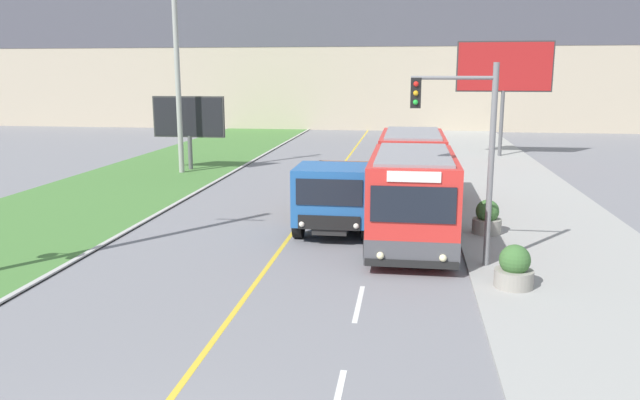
{
  "coord_description": "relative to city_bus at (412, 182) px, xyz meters",
  "views": [
    {
      "loc": [
        3.8,
        -6.05,
        5.32
      ],
      "look_at": [
        1.1,
        12.89,
        1.4
      ],
      "focal_mm": 35.0,
      "sensor_mm": 36.0,
      "label": 1
    }
  ],
  "objects": [
    {
      "name": "apartment_block_background",
      "position": [
        -3.96,
        40.37,
        9.44
      ],
      "size": [
        80.0,
        8.04,
        21.89
      ],
      "color": "#BCAD93",
      "rests_on": "ground_plane"
    },
    {
      "name": "city_bus",
      "position": [
        0.0,
        0.0,
        0.0
      ],
      "size": [
        2.66,
        12.51,
        2.96
      ],
      "color": "red",
      "rests_on": "ground_plane"
    },
    {
      "name": "dump_truck",
      "position": [
        -2.53,
        -1.53,
        -0.3
      ],
      "size": [
        2.53,
        6.13,
        2.36
      ],
      "color": "black",
      "rests_on": "ground_plane"
    },
    {
      "name": "utility_pole_far",
      "position": [
        -12.26,
        9.83,
        3.85
      ],
      "size": [
        1.8,
        0.28,
        10.61
      ],
      "color": "#9E9E99",
      "rests_on": "ground_plane"
    },
    {
      "name": "traffic_light_mast",
      "position": [
        1.38,
        -5.03,
        2.06
      ],
      "size": [
        2.28,
        0.32,
        5.58
      ],
      "color": "slate",
      "rests_on": "ground_plane"
    },
    {
      "name": "billboard_large",
      "position": [
        5.65,
        18.92,
        3.98
      ],
      "size": [
        5.89,
        0.24,
        7.25
      ],
      "color": "#59595B",
      "rests_on": "ground_plane"
    },
    {
      "name": "billboard_small",
      "position": [
        -12.15,
        10.93,
        1.33
      ],
      "size": [
        4.02,
        0.24,
        4.06
      ],
      "color": "#59595B",
      "rests_on": "ground_plane"
    },
    {
      "name": "planter_round_near",
      "position": [
        2.52,
        -6.79,
        -0.95
      ],
      "size": [
        0.96,
        0.96,
        1.08
      ],
      "color": "gray",
      "rests_on": "sidewalk_right"
    },
    {
      "name": "planter_round_second",
      "position": [
        2.49,
        -1.43,
        -0.93
      ],
      "size": [
        0.96,
        0.96,
        1.13
      ],
      "color": "gray",
      "rests_on": "sidewalk_right"
    }
  ]
}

